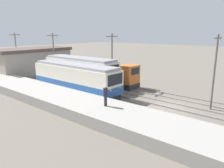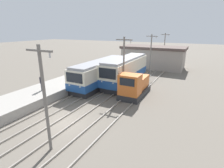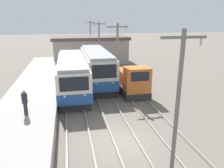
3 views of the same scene
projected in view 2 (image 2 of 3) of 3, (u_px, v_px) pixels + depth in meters
name	position (u px, v px, depth m)	size (l,w,h in m)	color
ground_plane	(65.00, 122.00, 15.17)	(200.00, 200.00, 0.00)	#665E54
platform_left	(17.00, 103.00, 17.75)	(4.50, 54.00, 0.97)	gray
track_left	(43.00, 115.00, 16.28)	(1.54, 60.00, 0.14)	gray
track_center	(66.00, 122.00, 15.06)	(1.54, 60.00, 0.14)	gray
track_right	(96.00, 130.00, 13.75)	(1.54, 60.00, 0.14)	gray
commuter_train_left	(102.00, 73.00, 25.00)	(2.84, 12.25, 3.49)	#28282B
commuter_train_center	(126.00, 71.00, 25.63)	(2.84, 11.39, 3.82)	#28282B
shunting_locomotive	(134.00, 86.00, 20.76)	(2.40, 5.42, 3.00)	#28282B
catenary_mast_near	(45.00, 97.00, 10.56)	(2.00, 0.20, 6.89)	slate
catenary_mast_mid	(124.00, 64.00, 20.75)	(2.00, 0.20, 6.89)	slate
catenary_mast_far	(151.00, 52.00, 30.93)	(2.00, 0.20, 6.89)	slate
catenary_mast_distant	(164.00, 47.00, 41.11)	(2.00, 0.20, 6.89)	slate
person_on_platform	(42.00, 82.00, 19.82)	(0.38, 0.38, 1.78)	#282833
station_building	(153.00, 57.00, 36.18)	(12.60, 6.30, 4.40)	gray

